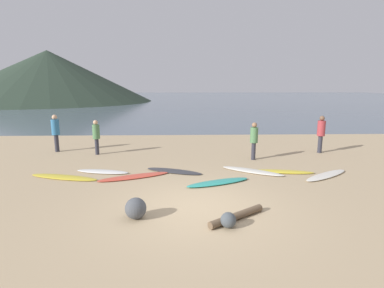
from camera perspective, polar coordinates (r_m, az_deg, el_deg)
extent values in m
cube|color=tan|center=(17.82, -0.66, 0.54)|extent=(120.00, 120.00, 0.20)
cube|color=slate|center=(69.21, -1.58, 8.61)|extent=(140.00, 100.00, 0.01)
cone|color=#28382B|center=(62.16, -25.46, 11.49)|extent=(36.95, 36.95, 9.21)
ellipsoid|color=yellow|center=(11.47, -23.09, -5.79)|extent=(2.64, 1.22, 0.07)
ellipsoid|color=white|center=(11.68, -16.59, -5.02)|extent=(2.06, 0.90, 0.08)
ellipsoid|color=#D84C38|center=(10.82, -10.90, -6.07)|extent=(2.53, 1.45, 0.07)
ellipsoid|color=#333338|center=(11.30, -3.44, -5.13)|extent=(2.25, 1.36, 0.07)
ellipsoid|color=teal|center=(10.03, 4.98, -7.22)|extent=(2.27, 1.29, 0.09)
ellipsoid|color=silver|center=(11.48, 11.33, -5.03)|extent=(2.28, 1.71, 0.08)
ellipsoid|color=yellow|center=(11.70, 16.72, -5.02)|extent=(2.33, 0.82, 0.07)
ellipsoid|color=silver|center=(11.78, 24.09, -5.40)|extent=(2.19, 1.69, 0.08)
cylinder|color=#2D2D38|center=(13.27, 11.55, -1.33)|extent=(0.18, 0.18, 0.75)
cylinder|color=#4C7A4C|center=(13.14, 11.67, 1.67)|extent=(0.33, 0.33, 0.66)
sphere|color=#936B4C|center=(13.08, 11.74, 3.55)|extent=(0.21, 0.21, 0.21)
cylinder|color=#2D2D38|center=(15.55, 23.05, -0.05)|extent=(0.20, 0.20, 0.82)
cylinder|color=#9E3338|center=(15.43, 23.27, 2.75)|extent=(0.36, 0.36, 0.71)
sphere|color=brown|center=(15.38, 23.41, 4.49)|extent=(0.23, 0.23, 0.23)
cylinder|color=#2D2D38|center=(15.95, -24.22, 0.15)|extent=(0.20, 0.20, 0.83)
cylinder|color=teal|center=(15.83, -24.45, 2.92)|extent=(0.36, 0.36, 0.73)
sphere|color=tan|center=(15.77, -24.59, 4.64)|extent=(0.24, 0.24, 0.24)
cylinder|color=#2D2D38|center=(14.65, -17.53, -0.46)|extent=(0.18, 0.18, 0.75)
cylinder|color=#4C7A4C|center=(14.53, -17.70, 2.23)|extent=(0.32, 0.32, 0.65)
sphere|color=tan|center=(14.47, -17.80, 3.91)|extent=(0.21, 0.21, 0.21)
cylinder|color=brown|center=(7.56, 8.45, -13.33)|extent=(1.48, 1.13, 0.18)
sphere|color=#484C51|center=(7.60, -10.61, -11.87)|extent=(0.52, 0.52, 0.52)
sphere|color=#454C51|center=(7.12, 6.89, -14.10)|extent=(0.36, 0.36, 0.36)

